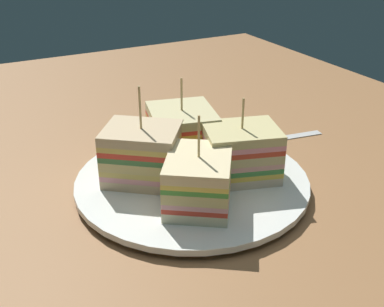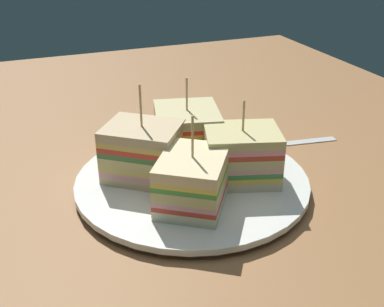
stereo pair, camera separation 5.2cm
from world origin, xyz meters
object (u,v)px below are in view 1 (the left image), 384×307
Objects in this scene: plate at (192,181)px; sandwich_wedge_3 at (199,180)px; sandwich_wedge_2 at (143,154)px; spoon at (245,142)px; sandwich_wedge_0 at (240,153)px; sandwich_wedge_1 at (182,134)px; chip_pile at (197,174)px.

plate is 6.17cm from sandwich_wedge_3.
spoon is at bearing 51.72° from sandwich_wedge_2.
sandwich_wedge_1 reaches higher than sandwich_wedge_0.
sandwich_wedge_3 is 1.48× the size of chip_pile.
sandwich_wedge_2 is at bearing -7.07° from sandwich_wedge_0.
sandwich_wedge_2 is (2.86, -6.20, 0.05)cm from sandwich_wedge_1.
sandwich_wedge_3 is at bearing -30.79° from sandwich_wedge_2.
sandwich_wedge_0 is 8.07cm from sandwich_wedge_1.
spoon is (-1.35, 10.05, -3.85)cm from sandwich_wedge_1.
chip_pile is at bearing 41.32° from spoon.
sandwich_wedge_1 is 0.98× the size of sandwich_wedge_3.
chip_pile is at bearing 2.30° from sandwich_wedge_0.
spoon is at bearing 119.55° from plate.
sandwich_wedge_0 is 0.96× the size of sandwich_wedge_1.
spoon is at bearing 111.53° from sandwich_wedge_1.
sandwich_wedge_3 is at bearing 48.96° from spoon.
sandwich_wedge_1 is (-5.14, 1.39, 3.47)cm from plate.
sandwich_wedge_2 is 7.82cm from sandwich_wedge_3.
sandwich_wedge_0 is 0.94× the size of sandwich_wedge_3.
plate is at bearing 11.92° from sandwich_wedge_2.
sandwich_wedge_0 is at bearing 60.99° from spoon.
sandwich_wedge_0 is 1.39× the size of chip_pile.
sandwich_wedge_3 is at bearing -20.77° from plate.
sandwich_wedge_2 is at bearing -115.27° from plate.
sandwich_wedge_1 is at bearing 164.90° from plate.
sandwich_wedge_1 reaches higher than spoon.
sandwich_wedge_1 is 1.45× the size of chip_pile.
chip_pile is 13.58cm from spoon.
sandwich_wedge_2 reaches higher than spoon.
plate is at bearing -170.40° from chip_pile.
sandwich_wedge_3 is (4.97, -1.88, 3.15)cm from plate.
sandwich_wedge_2 is at bearing 22.81° from spoon.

